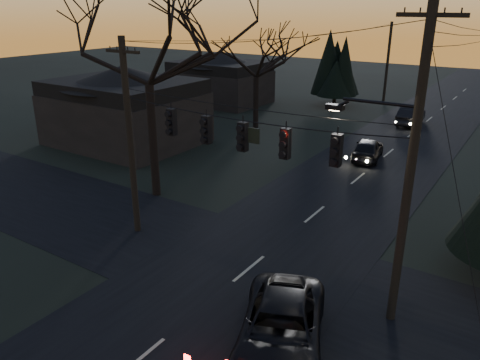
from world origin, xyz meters
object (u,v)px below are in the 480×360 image
Objects in this scene: utility_pole_far_l at (383,101)px; suv_near at (281,329)px; utility_pole_right at (390,318)px; sedan_oncoming_a at (368,149)px; utility_pole_left at (138,230)px; bare_tree_left at (146,35)px; sedan_oncoming_b at (411,116)px.

utility_pole_far_l is 40.37m from suv_near.
suv_near is (-2.30, -3.30, 0.73)m from utility_pole_right.
sedan_oncoming_a is at bearing -75.53° from utility_pole_far_l.
utility_pole_far_l is 1.52× the size of suv_near.
utility_pole_right is 17.07m from sedan_oncoming_a.
utility_pole_right is 11.50m from utility_pole_left.
bare_tree_left is (-13.74, 3.66, 8.27)m from utility_pole_right.
bare_tree_left is 2.56× the size of sedan_oncoming_b.
sedan_oncoming_b is at bearing 103.39° from utility_pole_right.
utility_pole_far_l is at bearing 107.72° from utility_pole_right.
sedan_oncoming_b is (5.03, -8.83, 0.76)m from utility_pole_far_l.
sedan_oncoming_b reaches higher than sedan_oncoming_a.
sedan_oncoming_b is (7.27, 23.51, -7.51)m from bare_tree_left.
utility_pole_right is at bearing 102.12° from sedan_oncoming_a.
utility_pole_left is at bearing 180.00° from utility_pole_right.
sedan_oncoming_b is at bearing 79.51° from utility_pole_left.
suv_near is 19.56m from sedan_oncoming_a.
utility_pole_right reaches higher than sedan_oncoming_b.
suv_near is at bearing -31.31° from bare_tree_left.
utility_pole_right reaches higher than utility_pole_left.
sedan_oncoming_a is (-4.00, 19.15, -0.02)m from suv_near.
utility_pole_right is 4.09m from suv_near.
utility_pole_left is 1.06× the size of utility_pole_far_l.
utility_pole_right is 2.41× the size of sedan_oncoming_a.
utility_pole_far_l is at bearing 80.62° from suv_near.
utility_pole_right is at bearing 32.57° from suv_near.
utility_pole_right is 1.18× the size of utility_pole_left.
sedan_oncoming_b is (5.03, 27.17, 0.76)m from utility_pole_left.
utility_pole_left is at bearing 62.29° from sedan_oncoming_a.
suv_near is at bearing 92.24° from sedan_oncoming_a.
utility_pole_far_l reaches higher than sedan_oncoming_b.
utility_pole_far_l is 1.93× the size of sedan_oncoming_a.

